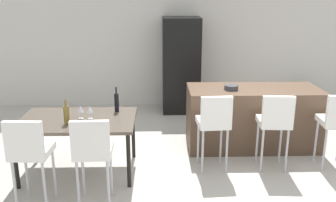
{
  "coord_description": "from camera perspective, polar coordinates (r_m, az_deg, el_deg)",
  "views": [
    {
      "loc": [
        -1.22,
        -4.59,
        2.3
      ],
      "look_at": [
        -1.09,
        0.27,
        0.85
      ],
      "focal_mm": 39.34,
      "sensor_mm": 36.0,
      "label": 1
    }
  ],
  "objects": [
    {
      "name": "wine_bottle_left",
      "position": [
        4.66,
        -15.46,
        -2.02
      ],
      "size": [
        0.07,
        0.07,
        0.31
      ],
      "color": "brown",
      "rests_on": "dining_table"
    },
    {
      "name": "ground_plane",
      "position": [
        5.28,
        12.15,
        -9.64
      ],
      "size": [
        10.0,
        10.0,
        0.0
      ],
      "primitive_type": "plane",
      "color": "#ADA89E"
    },
    {
      "name": "dining_chair_far",
      "position": [
        4.02,
        -11.63,
        -7.24
      ],
      "size": [
        0.41,
        0.41,
        1.05
      ],
      "color": "white",
      "rests_on": "ground_plane"
    },
    {
      "name": "wine_glass_far",
      "position": [
        4.77,
        -12.02,
        -1.3
      ],
      "size": [
        0.07,
        0.07,
        0.17
      ],
      "color": "silver",
      "rests_on": "dining_table"
    },
    {
      "name": "kitchen_island",
      "position": [
        5.75,
        12.94,
        -2.5
      ],
      "size": [
        1.96,
        0.81,
        0.92
      ],
      "primitive_type": "cube",
      "color": "#4C3828",
      "rests_on": "ground_plane"
    },
    {
      "name": "dining_chair_near",
      "position": [
        4.19,
        -20.69,
        -7.01
      ],
      "size": [
        0.42,
        0.42,
        1.05
      ],
      "color": "white",
      "rests_on": "ground_plane"
    },
    {
      "name": "refrigerator",
      "position": [
        7.23,
        2.03,
        5.58
      ],
      "size": [
        0.72,
        0.68,
        1.84
      ],
      "primitive_type": "cube",
      "color": "black",
      "rests_on": "ground_plane"
    },
    {
      "name": "potted_plant",
      "position": [
        7.92,
        20.4,
        0.99
      ],
      "size": [
        0.34,
        0.34,
        0.55
      ],
      "color": "beige",
      "rests_on": "ground_plane"
    },
    {
      "name": "wine_bottle_right",
      "position": [
        5.0,
        -7.97,
        -0.2
      ],
      "size": [
        0.06,
        0.06,
        0.34
      ],
      "color": "black",
      "rests_on": "dining_table"
    },
    {
      "name": "bar_chair_middle",
      "position": [
        4.99,
        16.25,
        -2.84
      ],
      "size": [
        0.42,
        0.42,
        1.05
      ],
      "color": "white",
      "rests_on": "ground_plane"
    },
    {
      "name": "wine_glass_middle",
      "position": [
        4.81,
        -13.4,
        -1.27
      ],
      "size": [
        0.07,
        0.07,
        0.17
      ],
      "color": "silver",
      "rests_on": "dining_table"
    },
    {
      "name": "back_wall",
      "position": [
        7.67,
        7.76,
        10.08
      ],
      "size": [
        10.0,
        0.12,
        2.9
      ],
      "primitive_type": "cube",
      "color": "beige",
      "rests_on": "ground_plane"
    },
    {
      "name": "dining_table",
      "position": [
        4.87,
        -13.8,
        -3.35
      ],
      "size": [
        1.47,
        0.97,
        0.74
      ],
      "color": "#4C4238",
      "rests_on": "ground_plane"
    },
    {
      "name": "bar_chair_left",
      "position": [
        4.81,
        7.16,
        -3.02
      ],
      "size": [
        0.43,
        0.43,
        1.05
      ],
      "color": "white",
      "rests_on": "ground_plane"
    },
    {
      "name": "fruit_bowl",
      "position": [
        5.46,
        9.78,
        2.08
      ],
      "size": [
        0.2,
        0.2,
        0.07
      ],
      "primitive_type": "cylinder",
      "color": "#333338",
      "rests_on": "kitchen_island"
    }
  ]
}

